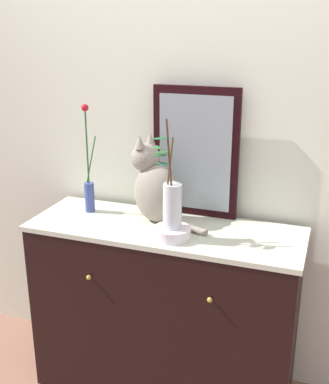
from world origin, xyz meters
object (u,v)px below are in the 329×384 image
at_px(mirror_leaning, 195,153).
at_px(bowl_porcelain, 172,233).
at_px(cat_sitting, 154,186).
at_px(vase_glass_clear, 172,202).
at_px(sideboard, 164,310).
at_px(vase_slim_green, 89,186).

height_order(mirror_leaning, bowl_porcelain, mirror_leaning).
distance_m(mirror_leaning, cat_sitting, 0.26).
relative_size(mirror_leaning, cat_sitting, 1.51).
bearing_deg(vase_glass_clear, sideboard, 123.86).
bearing_deg(cat_sitting, vase_glass_clear, -49.29).
distance_m(cat_sitting, vase_slim_green, 0.37).
distance_m(sideboard, cat_sitting, 0.66).
xyz_separation_m(mirror_leaning, cat_sitting, (-0.16, -0.15, -0.15)).
bearing_deg(vase_glass_clear, mirror_leaning, 87.73).
height_order(mirror_leaning, cat_sitting, mirror_leaning).
bearing_deg(bowl_porcelain, cat_sitting, 131.31).
bearing_deg(mirror_leaning, vase_slim_green, -164.82).
bearing_deg(mirror_leaning, cat_sitting, -137.49).
distance_m(vase_slim_green, vase_glass_clear, 0.55).
height_order(cat_sitting, bowl_porcelain, cat_sitting).
bearing_deg(sideboard, mirror_leaning, 67.58).
bearing_deg(mirror_leaning, vase_glass_clear, -92.27).
bearing_deg(vase_slim_green, bowl_porcelain, -19.19).
bearing_deg(cat_sitting, mirror_leaning, 42.51).
xyz_separation_m(bowl_porcelain, vase_glass_clear, (-0.00, -0.00, 0.15)).
distance_m(sideboard, mirror_leaning, 0.83).
bearing_deg(sideboard, vase_slim_green, 171.08).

